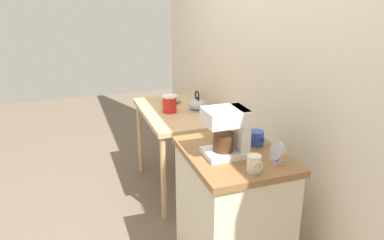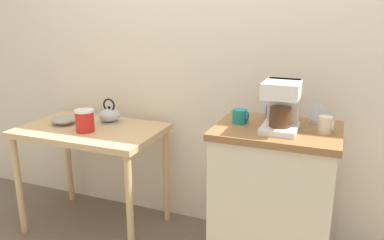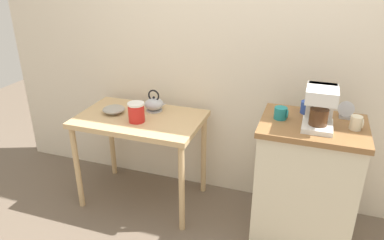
% 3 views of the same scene
% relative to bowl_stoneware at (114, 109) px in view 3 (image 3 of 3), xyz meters
% --- Properties ---
extents(ground_plane, '(8.00, 8.00, 0.00)m').
position_rel_bowl_stoneware_xyz_m(ground_plane, '(0.91, -0.04, -0.78)').
color(ground_plane, '#6B5B4C').
extents(back_wall, '(4.40, 0.10, 2.80)m').
position_rel_bowl_stoneware_xyz_m(back_wall, '(1.01, 0.41, 0.62)').
color(back_wall, beige).
rests_on(back_wall, ground_plane).
extents(wooden_table, '(0.95, 0.60, 0.74)m').
position_rel_bowl_stoneware_xyz_m(wooden_table, '(0.22, -0.00, -0.12)').
color(wooden_table, tan).
rests_on(wooden_table, ground_plane).
extents(kitchen_counter, '(0.66, 0.52, 0.91)m').
position_rel_bowl_stoneware_xyz_m(kitchen_counter, '(1.48, -0.07, -0.32)').
color(kitchen_counter, beige).
rests_on(kitchen_counter, ground_plane).
extents(bowl_stoneware, '(0.17, 0.17, 0.06)m').
position_rel_bowl_stoneware_xyz_m(bowl_stoneware, '(0.00, 0.00, 0.00)').
color(bowl_stoneware, '#9E998C').
rests_on(bowl_stoneware, wooden_table).
extents(teakettle, '(0.18, 0.15, 0.17)m').
position_rel_bowl_stoneware_xyz_m(teakettle, '(0.28, 0.15, 0.02)').
color(teakettle, '#B2B5BA').
rests_on(teakettle, wooden_table).
extents(canister_enamel, '(0.12, 0.12, 0.15)m').
position_rel_bowl_stoneware_xyz_m(canister_enamel, '(0.24, -0.08, 0.04)').
color(canister_enamel, red).
rests_on(canister_enamel, wooden_table).
extents(coffee_maker, '(0.18, 0.22, 0.26)m').
position_rel_bowl_stoneware_xyz_m(coffee_maker, '(1.50, -0.12, 0.27)').
color(coffee_maker, white).
rests_on(coffee_maker, kitchen_counter).
extents(mug_dark_teal, '(0.09, 0.08, 0.08)m').
position_rel_bowl_stoneware_xyz_m(mug_dark_teal, '(1.27, -0.07, 0.17)').
color(mug_dark_teal, teal).
rests_on(mug_dark_teal, kitchen_counter).
extents(mug_small_cream, '(0.08, 0.07, 0.09)m').
position_rel_bowl_stoneware_xyz_m(mug_small_cream, '(1.72, -0.08, 0.17)').
color(mug_small_cream, beige).
rests_on(mug_small_cream, kitchen_counter).
extents(mug_blue, '(0.09, 0.09, 0.08)m').
position_rel_bowl_stoneware_xyz_m(mug_blue, '(1.43, 0.09, 0.17)').
color(mug_blue, '#2D4CAD').
rests_on(mug_blue, kitchen_counter).
extents(table_clock, '(0.10, 0.05, 0.11)m').
position_rel_bowl_stoneware_xyz_m(table_clock, '(1.66, 0.08, 0.18)').
color(table_clock, '#B2B5BA').
rests_on(table_clock, kitchen_counter).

